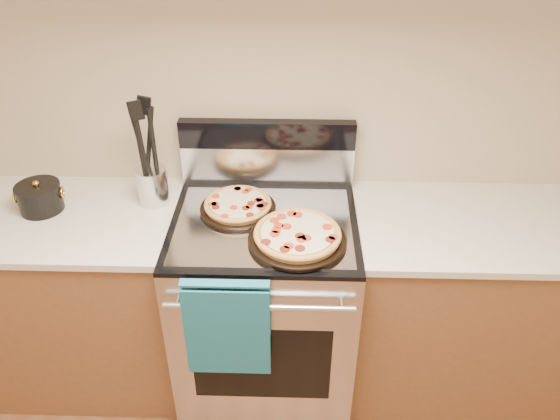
{
  "coord_description": "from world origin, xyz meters",
  "views": [
    {
      "loc": [
        0.12,
        -0.17,
        2.19
      ],
      "look_at": [
        0.07,
        1.55,
        1.04
      ],
      "focal_mm": 35.0,
      "sensor_mm": 36.0,
      "label": 1
    }
  ],
  "objects_px": {
    "range_body": "(266,306)",
    "saucepan": "(40,199)",
    "pepperoni_pizza_front": "(297,236)",
    "pepperoni_pizza_back": "(238,206)",
    "utensil_crock": "(153,186)"
  },
  "relations": [
    {
      "from": "pepperoni_pizza_front",
      "to": "utensil_crock",
      "type": "height_order",
      "value": "utensil_crock"
    },
    {
      "from": "range_body",
      "to": "saucepan",
      "type": "distance_m",
      "value": 1.08
    },
    {
      "from": "pepperoni_pizza_back",
      "to": "utensil_crock",
      "type": "bearing_deg",
      "value": 168.44
    },
    {
      "from": "pepperoni_pizza_front",
      "to": "saucepan",
      "type": "xyz_separation_m",
      "value": [
        -1.08,
        0.22,
        0.01
      ]
    },
    {
      "from": "pepperoni_pizza_back",
      "to": "saucepan",
      "type": "bearing_deg",
      "value": 179.75
    },
    {
      "from": "pepperoni_pizza_back",
      "to": "saucepan",
      "type": "relative_size",
      "value": 1.76
    },
    {
      "from": "pepperoni_pizza_front",
      "to": "utensil_crock",
      "type": "relative_size",
      "value": 2.3
    },
    {
      "from": "utensil_crock",
      "to": "pepperoni_pizza_back",
      "type": "bearing_deg",
      "value": -11.56
    },
    {
      "from": "pepperoni_pizza_front",
      "to": "utensil_crock",
      "type": "xyz_separation_m",
      "value": [
        -0.62,
        0.29,
        0.04
      ]
    },
    {
      "from": "range_body",
      "to": "pepperoni_pizza_front",
      "type": "xyz_separation_m",
      "value": [
        0.14,
        -0.14,
        0.5
      ]
    },
    {
      "from": "range_body",
      "to": "pepperoni_pizza_front",
      "type": "height_order",
      "value": "pepperoni_pizza_front"
    },
    {
      "from": "pepperoni_pizza_back",
      "to": "pepperoni_pizza_front",
      "type": "height_order",
      "value": "pepperoni_pizza_front"
    },
    {
      "from": "pepperoni_pizza_front",
      "to": "saucepan",
      "type": "bearing_deg",
      "value": 168.7
    },
    {
      "from": "pepperoni_pizza_back",
      "to": "pepperoni_pizza_front",
      "type": "relative_size",
      "value": 0.83
    },
    {
      "from": "utensil_crock",
      "to": "saucepan",
      "type": "height_order",
      "value": "utensil_crock"
    }
  ]
}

